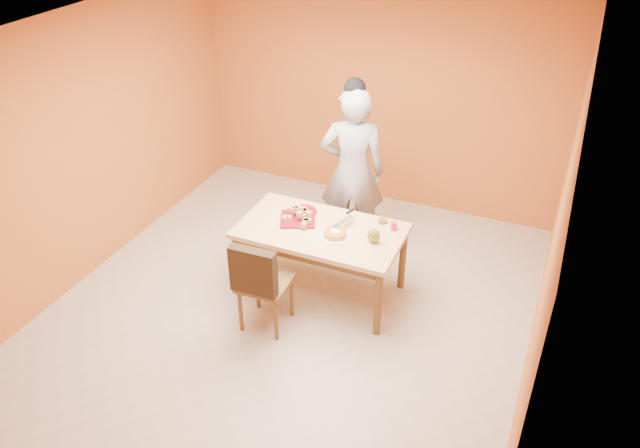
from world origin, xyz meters
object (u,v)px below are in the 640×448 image
at_px(dining_chair, 264,281).
at_px(pastry_platter, 298,219).
at_px(red_dinner_plate, 304,212).
at_px(sponge_cake, 335,233).
at_px(person, 352,172).
at_px(egg_ornament, 374,236).
at_px(magenta_glass, 394,226).
at_px(checker_tin, 382,221).
at_px(dining_table, 321,237).

bearing_deg(dining_chair, pastry_platter, 87.21).
relative_size(red_dinner_plate, sponge_cake, 1.22).
xyz_separation_m(pastry_platter, sponge_cake, (0.46, -0.14, 0.03)).
distance_m(person, sponge_cake, 1.00).
height_order(sponge_cake, egg_ornament, egg_ornament).
height_order(egg_ornament, magenta_glass, egg_ornament).
xyz_separation_m(person, sponge_cake, (0.20, -0.96, -0.16)).
relative_size(dining_chair, checker_tin, 10.54).
bearing_deg(red_dinner_plate, pastry_platter, -86.86).
bearing_deg(pastry_platter, egg_ornament, -5.73).
distance_m(person, pastry_platter, 0.89).
height_order(red_dinner_plate, checker_tin, checker_tin).
bearing_deg(dining_table, sponge_cake, -22.56).
bearing_deg(dining_chair, egg_ornament, 36.23).
bearing_deg(checker_tin, sponge_cake, -127.95).
relative_size(person, egg_ornament, 12.76).
height_order(dining_chair, checker_tin, dining_chair).
xyz_separation_m(dining_table, red_dinner_plate, (-0.28, 0.22, 0.10)).
bearing_deg(red_dinner_plate, dining_chair, -89.87).
relative_size(sponge_cake, magenta_glass, 2.51).
bearing_deg(egg_ornament, checker_tin, 98.60).
bearing_deg(sponge_cake, dining_table, 157.44).
relative_size(dining_table, person, 0.83).
bearing_deg(person, magenta_glass, 119.25).
xyz_separation_m(person, magenta_glass, (0.67, -0.62, -0.15)).
bearing_deg(magenta_glass, dining_table, -158.10).
xyz_separation_m(dining_chair, red_dinner_plate, (-0.00, 0.90, 0.26)).
relative_size(pastry_platter, red_dinner_plate, 1.25).
bearing_deg(egg_ornament, sponge_cake, -168.30).
height_order(person, magenta_glass, person).
bearing_deg(pastry_platter, magenta_glass, 12.38).
bearing_deg(pastry_platter, person, 72.51).
bearing_deg(red_dinner_plate, person, 68.17).
distance_m(magenta_glass, checker_tin, 0.17).
distance_m(person, red_dinner_plate, 0.75).
xyz_separation_m(red_dinner_plate, egg_ornament, (0.83, -0.24, 0.07)).
bearing_deg(egg_ornament, dining_table, -178.94).
height_order(red_dinner_plate, egg_ornament, egg_ornament).
height_order(dining_table, egg_ornament, egg_ornament).
distance_m(red_dinner_plate, magenta_glass, 0.94).
relative_size(magenta_glass, checker_tin, 0.94).
xyz_separation_m(dining_table, dining_chair, (-0.28, -0.68, -0.15)).
relative_size(red_dinner_plate, checker_tin, 2.89).
bearing_deg(egg_ornament, red_dinner_plate, 167.43).
bearing_deg(magenta_glass, sponge_cake, -144.38).
relative_size(dining_table, egg_ornament, 10.65).
height_order(person, sponge_cake, person).
xyz_separation_m(dining_chair, checker_tin, (0.79, 1.03, 0.26)).
bearing_deg(person, egg_ornament, 103.85).
relative_size(egg_ornament, magenta_glass, 1.70).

